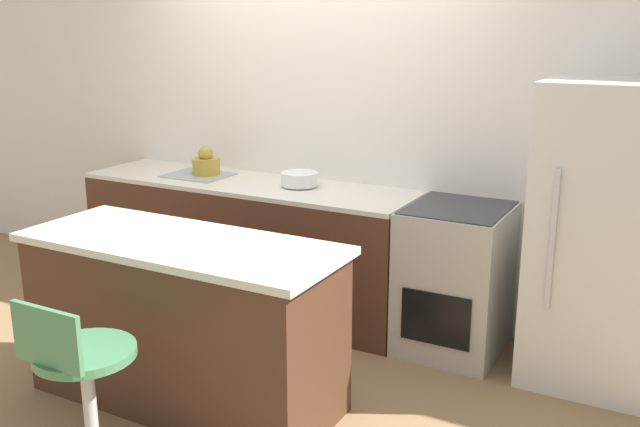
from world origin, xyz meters
name	(u,v)px	position (x,y,z in m)	size (l,w,h in m)	color
ground_plane	(266,330)	(0.00, 0.00, 0.00)	(14.00, 14.00, 0.00)	#8E704C
wall_back	(317,119)	(0.00, 0.70, 1.30)	(8.00, 0.06, 2.60)	white
back_counter	(248,244)	(-0.36, 0.34, 0.44)	(2.39, 0.65, 0.90)	#4C2D1E
kitchen_island	(184,321)	(0.10, -0.93, 0.45)	(1.70, 0.67, 0.89)	#4C2D1E
oven_range	(455,279)	(1.14, 0.34, 0.45)	(0.59, 0.66, 0.90)	#B7B2A8
refrigerator	(601,236)	(1.93, 0.34, 0.83)	(0.69, 0.68, 1.66)	silver
stool_chair	(83,387)	(0.13, -1.65, 0.42)	(0.44, 0.44, 0.85)	#B7B7BC
kettle	(206,163)	(-0.74, 0.39, 0.97)	(0.20, 0.20, 0.20)	#B29333
mixing_bowl	(299,179)	(0.03, 0.39, 0.94)	(0.24, 0.24, 0.09)	white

